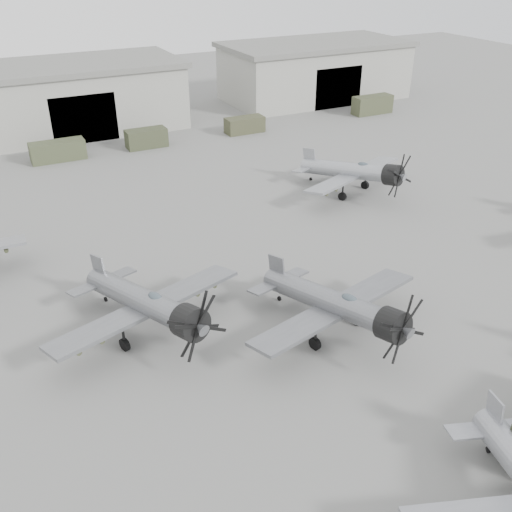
{
  "coord_description": "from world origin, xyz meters",
  "views": [
    {
      "loc": [
        -12.73,
        -17.38,
        22.74
      ],
      "look_at": [
        3.67,
        14.96,
        2.5
      ],
      "focal_mm": 40.0,
      "sensor_mm": 36.0,
      "label": 1
    }
  ],
  "objects": [
    {
      "name": "hangar_center",
      "position": [
        0.0,
        61.96,
        4.37
      ],
      "size": [
        29.0,
        14.8,
        8.7
      ],
      "color": "#98988E",
      "rests_on": "ground"
    },
    {
      "name": "aircraft_mid_1",
      "position": [
        -5.16,
        12.36,
        2.49
      ],
      "size": [
        13.67,
        12.31,
        5.47
      ],
      "rotation": [
        0.0,
        0.0,
        0.31
      ],
      "color": "gray",
      "rests_on": "ground"
    },
    {
      "name": "aircraft_mid_2",
      "position": [
        5.56,
        6.87,
        2.42
      ],
      "size": [
        13.4,
        12.06,
        5.33
      ],
      "rotation": [
        0.0,
        0.0,
        0.24
      ],
      "color": "gray",
      "rests_on": "ground"
    },
    {
      "name": "support_truck_7",
      "position": [
        40.7,
        50.0,
        1.3
      ],
      "size": [
        6.04,
        2.2,
        2.61
      ],
      "primitive_type": "cube",
      "color": "#3D422B",
      "rests_on": "ground"
    },
    {
      "name": "support_truck_3",
      "position": [
        -4.44,
        50.0,
        1.14
      ],
      "size": [
        6.2,
        2.2,
        2.27
      ],
      "primitive_type": "cube",
      "color": "#3F452D",
      "rests_on": "ground"
    },
    {
      "name": "support_truck_5",
      "position": [
        19.75,
        50.0,
        1.03
      ],
      "size": [
        5.17,
        2.2,
        2.06
      ],
      "primitive_type": "cube",
      "color": "#3C3E28",
      "rests_on": "ground"
    },
    {
      "name": "ground",
      "position": [
        0.0,
        0.0,
        0.0
      ],
      "size": [
        220.0,
        220.0,
        0.0
      ],
      "primitive_type": "plane",
      "color": "slate",
      "rests_on": "ground"
    },
    {
      "name": "aircraft_far_1",
      "position": [
        20.47,
        25.87,
        2.44
      ],
      "size": [
        13.3,
        12.0,
        5.36
      ],
      "rotation": [
        0.0,
        0.0,
        0.35
      ],
      "color": "#9EA1A7",
      "rests_on": "ground"
    },
    {
      "name": "hangar_right",
      "position": [
        38.0,
        61.96,
        4.37
      ],
      "size": [
        29.0,
        14.8,
        8.7
      ],
      "color": "#98988E",
      "rests_on": "ground"
    },
    {
      "name": "support_truck_4",
      "position": [
        6.22,
        50.0,
        1.13
      ],
      "size": [
        4.99,
        2.2,
        2.26
      ],
      "primitive_type": "cube",
      "color": "#373D28",
      "rests_on": "ground"
    }
  ]
}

